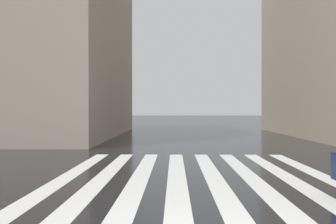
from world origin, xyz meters
name	(u,v)px	position (x,y,z in m)	size (l,w,h in m)	color
zebra_crossing	(198,186)	(4.00, -0.28, 0.00)	(13.00, 7.50, 0.01)	silver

